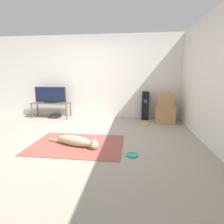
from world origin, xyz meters
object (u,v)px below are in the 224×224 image
dog (77,141)px  tv_stand (51,104)px  tv (50,95)px  tennis_ball_near_speaker (145,124)px  floor_speaker (145,106)px  tennis_ball_by_boxes (146,125)px  cardboard_box_upper (165,100)px  game_console (55,116)px  cardboard_box_lower (165,114)px  frisbee (132,155)px  tennis_ball_loose_on_carpet (148,124)px

dog → tv_stand: 2.69m
tv → tennis_ball_near_speaker: (2.93, -0.49, -0.69)m
floor_speaker → tennis_ball_by_boxes: bearing=-90.5°
dog → cardboard_box_upper: cardboard_box_upper is taller
tv_stand → cardboard_box_upper: bearing=-2.7°
cardboard_box_upper → game_console: (-3.39, 0.17, -0.62)m
floor_speaker → tv_stand: bearing=-177.9°
cardboard_box_lower → cardboard_box_upper: (-0.01, 0.01, 0.43)m
cardboard_box_lower → tv_stand: size_ratio=0.43×
floor_speaker → tennis_ball_near_speaker: (-0.03, -0.60, -0.40)m
tennis_ball_near_speaker → game_console: 2.86m
tv_stand → game_console: (0.11, 0.00, -0.38)m
dog → tv: tv is taller
frisbee → game_console: (-2.48, 2.44, 0.03)m
tennis_ball_loose_on_carpet → game_console: 2.97m
tv → game_console: size_ratio=3.31×
frisbee → tennis_ball_near_speaker: tennis_ball_near_speaker is taller
dog → game_console: dog is taller
tennis_ball_near_speaker → cardboard_box_lower: bearing=28.2°
floor_speaker → tv_stand: (-2.96, -0.11, -0.00)m
dog → tennis_ball_by_boxes: (1.41, 1.54, -0.08)m
tennis_ball_loose_on_carpet → dog: bearing=-131.9°
tennis_ball_near_speaker → game_console: size_ratio=0.22×
tennis_ball_by_boxes → tennis_ball_loose_on_carpet: 0.13m
cardboard_box_lower → tennis_ball_loose_on_carpet: bearing=-144.4°
cardboard_box_upper → floor_speaker: (-0.54, 0.28, -0.23)m
tennis_ball_by_boxes → tennis_ball_near_speaker: same height
dog → tennis_ball_by_boxes: 2.09m
tennis_ball_near_speaker → game_console: bearing=170.1°
tv_stand → cardboard_box_lower: bearing=-2.9°
cardboard_box_upper → game_console: 3.45m
dog → tennis_ball_loose_on_carpet: bearing=48.1°
frisbee → cardboard_box_lower: cardboard_box_lower is taller
floor_speaker → tv: (-2.96, -0.11, 0.30)m
frisbee → game_console: game_console is taller
floor_speaker → game_console: size_ratio=2.87×
cardboard_box_lower → tv_stand: 3.52m
dog → tv: 2.74m
cardboard_box_lower → tennis_ball_loose_on_carpet: 0.63m
frisbee → tv_stand: (-2.59, 2.44, 0.42)m
floor_speaker → tv: tv is taller
tennis_ball_near_speaker → tv: bearing=170.4°
frisbee → floor_speaker: bearing=81.7°
cardboard_box_upper → floor_speaker: size_ratio=0.46×
game_console → tennis_ball_near_speaker: bearing=-9.9°
cardboard_box_upper → tv: size_ratio=0.40×
tennis_ball_by_boxes → cardboard_box_lower: bearing=39.1°
frisbee → game_console: bearing=135.5°
cardboard_box_upper → tennis_ball_loose_on_carpet: 0.87m
tv → game_console: bearing=-1.4°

